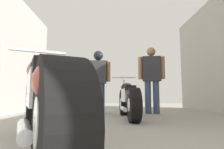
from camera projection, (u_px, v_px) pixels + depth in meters
ground_plane at (120, 123)px, 3.21m from camera, size 17.62×17.62×0.00m
motorcycle_maroon_cruiser at (43, 100)px, 1.58m from camera, size 1.11×2.02×1.00m
motorcycle_black_naked at (128, 99)px, 3.90m from camera, size 0.58×1.95×0.91m
mechanic_in_blue at (152, 76)px, 4.97m from camera, size 0.70×0.31×1.73m
mechanic_with_helmet at (98, 76)px, 4.99m from camera, size 0.64×0.25×1.64m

